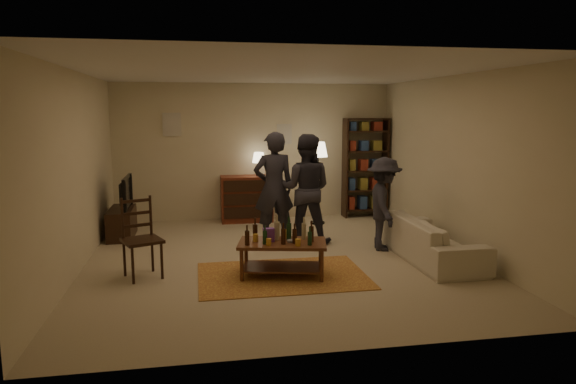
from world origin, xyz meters
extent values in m
plane|color=#C6B793|center=(0.00, 0.00, 0.00)|extent=(6.00, 6.00, 0.00)
plane|color=beige|center=(0.00, 3.00, 1.35)|extent=(5.50, 0.00, 5.50)
plane|color=beige|center=(-2.75, 0.00, 1.35)|extent=(0.00, 6.00, 6.00)
plane|color=beige|center=(2.75, 0.00, 1.35)|extent=(0.00, 6.00, 6.00)
plane|color=beige|center=(0.00, -3.00, 1.35)|extent=(5.50, 0.00, 5.50)
plane|color=white|center=(0.00, 0.00, 2.70)|extent=(6.00, 6.00, 0.00)
cube|color=beige|center=(-1.60, 2.98, 1.90)|extent=(0.35, 0.03, 0.45)
cube|color=beige|center=(0.60, 2.98, 1.70)|extent=(0.30, 0.03, 0.40)
cube|color=#954020|center=(-0.08, -0.78, 0.01)|extent=(2.20, 1.50, 0.01)
cube|color=brown|center=(-0.08, -0.78, 0.45)|extent=(1.24, 0.84, 0.04)
cube|color=brown|center=(-0.08, -0.78, 0.12)|extent=(1.12, 0.72, 0.02)
cylinder|color=brown|center=(-0.63, -0.92, 0.21)|extent=(0.05, 0.05, 0.43)
cylinder|color=brown|center=(0.37, -1.13, 0.21)|extent=(0.05, 0.05, 0.43)
cylinder|color=brown|center=(-0.52, -0.43, 0.21)|extent=(0.05, 0.05, 0.43)
cylinder|color=brown|center=(0.47, -0.64, 0.21)|extent=(0.05, 0.05, 0.43)
cylinder|color=gold|center=(-0.42, -0.70, 0.52)|extent=(0.07, 0.07, 0.10)
cylinder|color=gold|center=(-0.28, -0.93, 0.51)|extent=(0.07, 0.07, 0.09)
cylinder|color=gold|center=(0.02, -0.57, 0.52)|extent=(0.07, 0.07, 0.11)
cylinder|color=gold|center=(0.08, -1.02, 0.51)|extent=(0.07, 0.07, 0.09)
cube|color=#693697|center=(-0.25, -0.72, 0.56)|extent=(0.15, 0.10, 0.18)
cylinder|color=gray|center=(0.04, -0.82, 0.48)|extent=(0.12, 0.12, 0.03)
cube|color=black|center=(-1.88, -0.51, 0.50)|extent=(0.61, 0.61, 0.04)
cylinder|color=black|center=(-1.98, -0.76, 0.24)|extent=(0.04, 0.04, 0.49)
cylinder|color=black|center=(-1.63, -0.61, 0.24)|extent=(0.04, 0.04, 0.49)
cylinder|color=black|center=(-2.12, -0.41, 0.24)|extent=(0.04, 0.04, 0.49)
cylinder|color=black|center=(-1.78, -0.27, 0.24)|extent=(0.04, 0.04, 0.49)
cube|color=black|center=(-1.95, -0.34, 0.79)|extent=(0.36, 0.17, 0.55)
cube|color=black|center=(-2.45, 1.80, 0.25)|extent=(0.40, 1.00, 0.50)
imported|color=black|center=(-2.43, 1.80, 0.78)|extent=(0.13, 0.97, 0.56)
cube|color=maroon|center=(-0.20, 2.72, 0.45)|extent=(1.00, 0.48, 0.90)
cube|color=black|center=(-0.20, 2.47, 0.22)|extent=(0.92, 0.02, 0.22)
cube|color=black|center=(-0.20, 2.47, 0.48)|extent=(0.92, 0.02, 0.22)
cube|color=black|center=(-0.20, 2.47, 0.74)|extent=(0.92, 0.02, 0.22)
cylinder|color=black|center=(0.05, 2.72, 0.92)|extent=(0.12, 0.12, 0.04)
cylinder|color=black|center=(0.05, 2.72, 1.05)|extent=(0.02, 0.02, 0.22)
cone|color=#FFE5B2|center=(0.05, 2.72, 1.26)|extent=(0.26, 0.26, 0.20)
cube|color=black|center=(1.82, 2.78, 1.00)|extent=(0.04, 0.34, 2.00)
cube|color=black|center=(2.68, 2.78, 1.00)|extent=(0.04, 0.34, 2.00)
cube|color=black|center=(2.25, 2.78, 0.15)|extent=(0.90, 0.34, 0.03)
cube|color=black|center=(2.25, 2.78, 0.55)|extent=(0.90, 0.34, 0.03)
cube|color=black|center=(2.25, 2.78, 0.95)|extent=(0.90, 0.34, 0.03)
cube|color=black|center=(2.25, 2.78, 1.35)|extent=(0.90, 0.34, 0.03)
cube|color=black|center=(2.25, 2.78, 1.75)|extent=(0.90, 0.34, 0.03)
cube|color=black|center=(2.25, 2.78, 2.00)|extent=(0.90, 0.34, 0.03)
cube|color=maroon|center=(1.95, 2.78, 0.29)|extent=(0.12, 0.22, 0.26)
cube|color=navy|center=(2.20, 2.78, 0.29)|extent=(0.15, 0.22, 0.26)
cube|color=olive|center=(2.47, 2.78, 0.29)|extent=(0.18, 0.22, 0.26)
cube|color=navy|center=(1.95, 2.78, 0.69)|extent=(0.12, 0.22, 0.24)
cube|color=olive|center=(2.20, 2.78, 0.69)|extent=(0.15, 0.22, 0.24)
cube|color=maroon|center=(2.47, 2.78, 0.69)|extent=(0.18, 0.22, 0.24)
cube|color=olive|center=(1.95, 2.78, 1.07)|extent=(0.12, 0.22, 0.22)
cube|color=maroon|center=(2.20, 2.78, 1.07)|extent=(0.15, 0.22, 0.22)
cube|color=navy|center=(2.47, 2.78, 1.07)|extent=(0.18, 0.22, 0.22)
cube|color=maroon|center=(1.95, 2.78, 1.47)|extent=(0.12, 0.22, 0.20)
cube|color=navy|center=(2.20, 2.78, 1.47)|extent=(0.15, 0.22, 0.20)
cube|color=olive|center=(2.47, 2.78, 1.47)|extent=(0.18, 0.22, 0.20)
cube|color=navy|center=(1.95, 2.78, 1.85)|extent=(0.12, 0.22, 0.18)
cube|color=olive|center=(2.20, 2.78, 1.85)|extent=(0.15, 0.22, 0.18)
cube|color=maroon|center=(2.47, 2.78, 1.85)|extent=(0.18, 0.22, 0.18)
cylinder|color=black|center=(1.13, 2.26, 0.01)|extent=(0.28, 0.28, 0.03)
cylinder|color=black|center=(1.13, 2.26, 0.70)|extent=(0.03, 0.03, 1.39)
cone|color=#FFE5B2|center=(1.13, 2.26, 1.44)|extent=(0.36, 0.36, 0.28)
imported|color=beige|center=(2.20, -0.40, 0.30)|extent=(0.81, 2.08, 0.61)
imported|color=#26252D|center=(0.08, 0.98, 0.92)|extent=(0.69, 0.48, 1.83)
imported|color=#2A2A32|center=(0.59, 0.88, 0.90)|extent=(1.05, 0.93, 1.79)
imported|color=#282830|center=(1.70, 0.25, 0.73)|extent=(0.72, 1.03, 1.46)
camera|label=1|loc=(-1.16, -7.22, 2.16)|focal=32.00mm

